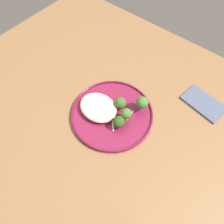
{
  "coord_description": "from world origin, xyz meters",
  "views": [
    {
      "loc": [
        -0.21,
        0.31,
        1.38
      ],
      "look_at": [
        0.03,
        0.02,
        0.76
      ],
      "focal_mm": 33.12,
      "sensor_mm": 36.0,
      "label": 1
    }
  ],
  "objects_px": {
    "broccoli_floret_rear_charred": "(120,103)",
    "broccoli_floret_left_leaning": "(126,114)",
    "folded_napkin": "(203,103)",
    "seared_scallop_front_small": "(93,116)",
    "seared_scallop_large_seared": "(89,108)",
    "seared_scallop_half_hidden": "(95,97)",
    "dinner_plate": "(112,114)",
    "seared_scallop_tiny_bay": "(109,104)",
    "broccoli_floret_beside_noodles": "(119,122)",
    "broccoli_floret_small_sprig": "(142,103)"
  },
  "relations": [
    {
      "from": "broccoli_floret_rear_charred",
      "to": "broccoli_floret_left_leaning",
      "type": "xyz_separation_m",
      "value": [
        -0.05,
        0.03,
        0.01
      ]
    },
    {
      "from": "folded_napkin",
      "to": "seared_scallop_front_small",
      "type": "bearing_deg",
      "value": 48.21
    },
    {
      "from": "seared_scallop_large_seared",
      "to": "seared_scallop_half_hidden",
      "type": "bearing_deg",
      "value": -73.01
    },
    {
      "from": "dinner_plate",
      "to": "folded_napkin",
      "type": "relative_size",
      "value": 1.93
    },
    {
      "from": "seared_scallop_front_small",
      "to": "folded_napkin",
      "type": "relative_size",
      "value": 0.17
    },
    {
      "from": "seared_scallop_half_hidden",
      "to": "seared_scallop_tiny_bay",
      "type": "relative_size",
      "value": 0.98
    },
    {
      "from": "broccoli_floret_beside_noodles",
      "to": "folded_napkin",
      "type": "relative_size",
      "value": 0.34
    },
    {
      "from": "dinner_plate",
      "to": "broccoli_floret_small_sprig",
      "type": "height_order",
      "value": "broccoli_floret_small_sprig"
    },
    {
      "from": "broccoli_floret_left_leaning",
      "to": "folded_napkin",
      "type": "xyz_separation_m",
      "value": [
        -0.18,
        -0.24,
        -0.04
      ]
    },
    {
      "from": "dinner_plate",
      "to": "broccoli_floret_left_leaning",
      "type": "relative_size",
      "value": 4.99
    },
    {
      "from": "dinner_plate",
      "to": "seared_scallop_tiny_bay",
      "type": "bearing_deg",
      "value": -29.13
    },
    {
      "from": "seared_scallop_tiny_bay",
      "to": "seared_scallop_large_seared",
      "type": "xyz_separation_m",
      "value": [
        0.04,
        0.06,
        -0.0
      ]
    },
    {
      "from": "dinner_plate",
      "to": "folded_napkin",
      "type": "distance_m",
      "value": 0.34
    },
    {
      "from": "dinner_plate",
      "to": "broccoli_floret_left_leaning",
      "type": "distance_m",
      "value": 0.07
    },
    {
      "from": "dinner_plate",
      "to": "seared_scallop_tiny_bay",
      "type": "height_order",
      "value": "seared_scallop_tiny_bay"
    },
    {
      "from": "seared_scallop_half_hidden",
      "to": "broccoli_floret_rear_charred",
      "type": "height_order",
      "value": "broccoli_floret_rear_charred"
    },
    {
      "from": "broccoli_floret_rear_charred",
      "to": "broccoli_floret_small_sprig",
      "type": "relative_size",
      "value": 0.82
    },
    {
      "from": "seared_scallop_tiny_bay",
      "to": "folded_napkin",
      "type": "xyz_separation_m",
      "value": [
        -0.26,
        -0.23,
        -0.02
      ]
    },
    {
      "from": "seared_scallop_large_seared",
      "to": "broccoli_floret_beside_noodles",
      "type": "distance_m",
      "value": 0.12
    },
    {
      "from": "seared_scallop_tiny_bay",
      "to": "broccoli_floret_left_leaning",
      "type": "relative_size",
      "value": 0.51
    },
    {
      "from": "seared_scallop_half_hidden",
      "to": "seared_scallop_front_small",
      "type": "distance_m",
      "value": 0.08
    },
    {
      "from": "seared_scallop_half_hidden",
      "to": "seared_scallop_front_small",
      "type": "relative_size",
      "value": 1.14
    },
    {
      "from": "seared_scallop_tiny_bay",
      "to": "broccoli_floret_left_leaning",
      "type": "height_order",
      "value": "broccoli_floret_left_leaning"
    },
    {
      "from": "seared_scallop_half_hidden",
      "to": "seared_scallop_large_seared",
      "type": "relative_size",
      "value": 1.08
    },
    {
      "from": "broccoli_floret_rear_charred",
      "to": "broccoli_floret_left_leaning",
      "type": "distance_m",
      "value": 0.05
    },
    {
      "from": "broccoli_floret_beside_noodles",
      "to": "broccoli_floret_left_leaning",
      "type": "height_order",
      "value": "broccoli_floret_left_leaning"
    },
    {
      "from": "seared_scallop_large_seared",
      "to": "broccoli_floret_small_sprig",
      "type": "height_order",
      "value": "broccoli_floret_small_sprig"
    },
    {
      "from": "seared_scallop_front_small",
      "to": "broccoli_floret_small_sprig",
      "type": "xyz_separation_m",
      "value": [
        -0.11,
        -0.13,
        0.03
      ]
    },
    {
      "from": "seared_scallop_half_hidden",
      "to": "broccoli_floret_left_leaning",
      "type": "relative_size",
      "value": 0.5
    },
    {
      "from": "seared_scallop_front_small",
      "to": "broccoli_floret_small_sprig",
      "type": "bearing_deg",
      "value": -129.04
    },
    {
      "from": "broccoli_floret_beside_noodles",
      "to": "seared_scallop_front_small",
      "type": "bearing_deg",
      "value": 18.45
    },
    {
      "from": "seared_scallop_half_hidden",
      "to": "seared_scallop_front_small",
      "type": "bearing_deg",
      "value": 126.03
    },
    {
      "from": "broccoli_floret_left_leaning",
      "to": "broccoli_floret_beside_noodles",
      "type": "bearing_deg",
      "value": 85.75
    },
    {
      "from": "seared_scallop_large_seared",
      "to": "broccoli_floret_rear_charred",
      "type": "xyz_separation_m",
      "value": [
        -0.08,
        -0.08,
        0.02
      ]
    },
    {
      "from": "seared_scallop_half_hidden",
      "to": "seared_scallop_tiny_bay",
      "type": "xyz_separation_m",
      "value": [
        -0.06,
        -0.01,
        -0.0
      ]
    },
    {
      "from": "broccoli_floret_beside_noodles",
      "to": "broccoli_floret_small_sprig",
      "type": "relative_size",
      "value": 0.81
    },
    {
      "from": "seared_scallop_front_small",
      "to": "broccoli_floret_rear_charred",
      "type": "distance_m",
      "value": 0.1
    },
    {
      "from": "dinner_plate",
      "to": "broccoli_floret_rear_charred",
      "type": "xyz_separation_m",
      "value": [
        -0.01,
        -0.04,
        0.03
      ]
    },
    {
      "from": "seared_scallop_tiny_bay",
      "to": "folded_napkin",
      "type": "bearing_deg",
      "value": -138.04
    },
    {
      "from": "seared_scallop_tiny_bay",
      "to": "broccoli_floret_beside_noodles",
      "type": "distance_m",
      "value": 0.09
    },
    {
      "from": "broccoli_floret_rear_charred",
      "to": "folded_napkin",
      "type": "xyz_separation_m",
      "value": [
        -0.22,
        -0.21,
        -0.04
      ]
    },
    {
      "from": "seared_scallop_large_seared",
      "to": "broccoli_floret_left_leaning",
      "type": "height_order",
      "value": "broccoli_floret_left_leaning"
    },
    {
      "from": "broccoli_floret_small_sprig",
      "to": "seared_scallop_tiny_bay",
      "type": "bearing_deg",
      "value": 33.35
    },
    {
      "from": "seared_scallop_large_seared",
      "to": "seared_scallop_tiny_bay",
      "type": "bearing_deg",
      "value": -127.29
    },
    {
      "from": "broccoli_floret_rear_charred",
      "to": "seared_scallop_half_hidden",
      "type": "bearing_deg",
      "value": 16.1
    },
    {
      "from": "dinner_plate",
      "to": "seared_scallop_front_small",
      "type": "relative_size",
      "value": 11.42
    },
    {
      "from": "broccoli_floret_beside_noodles",
      "to": "folded_napkin",
      "type": "distance_m",
      "value": 0.33
    },
    {
      "from": "seared_scallop_front_small",
      "to": "broccoli_floret_small_sprig",
      "type": "relative_size",
      "value": 0.4
    },
    {
      "from": "seared_scallop_front_small",
      "to": "broccoli_floret_beside_noodles",
      "type": "bearing_deg",
      "value": -161.55
    },
    {
      "from": "seared_scallop_tiny_bay",
      "to": "seared_scallop_half_hidden",
      "type": "bearing_deg",
      "value": 5.91
    }
  ]
}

